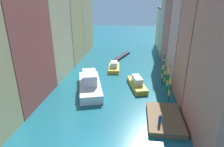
{
  "coord_description": "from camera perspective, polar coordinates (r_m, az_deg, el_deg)",
  "views": [
    {
      "loc": [
        3.61,
        -14.86,
        14.98
      ],
      "look_at": [
        -0.67,
        19.22,
        1.5
      ],
      "focal_mm": 30.73,
      "sensor_mm": 36.0,
      "label": 1
    }
  ],
  "objects": [
    {
      "name": "mooring_pole_0",
      "position": [
        30.8,
        16.8,
        -4.27
      ],
      "size": [
        0.39,
        0.39,
        4.09
      ],
      "color": "#197247",
      "rests_on": "ground"
    },
    {
      "name": "mooring_pole_4",
      "position": [
        39.53,
        15.1,
        2.41
      ],
      "size": [
        0.34,
        0.34,
        5.08
      ],
      "color": "#197247",
      "rests_on": "ground"
    },
    {
      "name": "building_right_3",
      "position": [
        47.22,
        20.12,
        13.93
      ],
      "size": [
        6.95,
        9.55,
        19.65
      ],
      "color": "#B25147",
      "rests_on": "ground"
    },
    {
      "name": "building_right_1",
      "position": [
        30.52,
        26.59,
        7.3
      ],
      "size": [
        6.95,
        7.47,
        17.38
      ],
      "color": "#C6705B",
      "rests_on": "ground"
    },
    {
      "name": "waterfront_dock",
      "position": [
        26.67,
        15.38,
        -12.78
      ],
      "size": [
        4.43,
        7.09,
        0.65
      ],
      "color": "brown",
      "rests_on": "ground"
    },
    {
      "name": "person_on_dock",
      "position": [
        24.6,
        14.02,
        -13.15
      ],
      "size": [
        0.36,
        0.36,
        1.38
      ],
      "color": "#234C93",
      "rests_on": "waterfront_dock"
    },
    {
      "name": "building_left_1",
      "position": [
        30.8,
        -27.71,
        9.93
      ],
      "size": [
        6.95,
        11.13,
        20.2
      ],
      "color": "#B25147",
      "rests_on": "ground"
    },
    {
      "name": "building_left_3",
      "position": [
        49.24,
        -13.9,
        12.88
      ],
      "size": [
        6.95,
        9.2,
        16.33
      ],
      "color": "#DBB77A",
      "rests_on": "ground"
    },
    {
      "name": "building_left_4",
      "position": [
        58.64,
        -10.54,
        17.22
      ],
      "size": [
        6.95,
        11.38,
        22.02
      ],
      "color": "#DBB77A",
      "rests_on": "ground"
    },
    {
      "name": "building_right_2",
      "position": [
        38.14,
        23.13,
        12.96
      ],
      "size": [
        6.95,
        8.58,
        20.89
      ],
      "color": "tan",
      "rests_on": "ground"
    },
    {
      "name": "gondola_black",
      "position": [
        52.04,
        2.59,
        4.94
      ],
      "size": [
        4.57,
        10.3,
        0.46
      ],
      "color": "black",
      "rests_on": "ground"
    },
    {
      "name": "vaporetto_white",
      "position": [
        33.54,
        -6.6,
        -3.09
      ],
      "size": [
        6.36,
        11.2,
        3.28
      ],
      "color": "white",
      "rests_on": "ground"
    },
    {
      "name": "mooring_pole_1",
      "position": [
        33.45,
        16.32,
        -1.47
      ],
      "size": [
        0.39,
        0.39,
        4.8
      ],
      "color": "#197247",
      "rests_on": "ground"
    },
    {
      "name": "motorboat_0",
      "position": [
        34.87,
        7.44,
        -2.95
      ],
      "size": [
        3.87,
        7.21,
        2.0
      ],
      "color": "gold",
      "rests_on": "ground"
    },
    {
      "name": "motorboat_1",
      "position": [
        43.1,
        0.61,
        1.98
      ],
      "size": [
        2.81,
        6.02,
        1.84
      ],
      "color": "gold",
      "rests_on": "ground"
    },
    {
      "name": "building_right_5",
      "position": [
        65.27,
        16.45,
        12.91
      ],
      "size": [
        6.95,
        9.95,
        12.5
      ],
      "color": "beige",
      "rests_on": "ground"
    },
    {
      "name": "ground_plane",
      "position": [
        42.27,
        1.8,
        0.66
      ],
      "size": [
        154.0,
        154.0,
        0.0
      ],
      "primitive_type": "plane",
      "color": "#196070"
    },
    {
      "name": "mooring_pole_3",
      "position": [
        37.44,
        14.88,
        0.92
      ],
      "size": [
        0.37,
        0.37,
        4.54
      ],
      "color": "#197247",
      "rests_on": "ground"
    },
    {
      "name": "building_right_4",
      "position": [
        55.97,
        18.3,
        16.02
      ],
      "size": [
        6.95,
        7.88,
        21.38
      ],
      "color": "#BCB299",
      "rests_on": "ground"
    },
    {
      "name": "mooring_pole_2",
      "position": [
        36.22,
        15.43,
        -0.38
      ],
      "size": [
        0.36,
        0.36,
        3.9
      ],
      "color": "#197247",
      "rests_on": "ground"
    },
    {
      "name": "building_left_2",
      "position": [
        39.95,
        -19.11,
        12.17
      ],
      "size": [
        6.95,
        10.17,
        18.66
      ],
      "color": "beige",
      "rests_on": "ground"
    }
  ]
}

